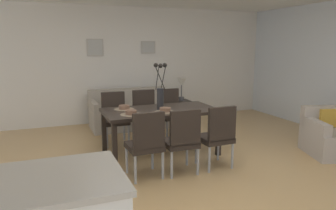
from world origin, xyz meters
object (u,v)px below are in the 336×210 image
Objects in this scene: dining_table at (160,114)px; bowl_near_right at (124,107)px; dining_chair_near_left at (146,141)px; bowl_far_left at (165,109)px; table_lamp at (182,84)px; dining_chair_mid_right at (171,111)px; dining_chair_near_right at (115,115)px; side_table at (181,112)px; centerpiece_vase at (160,92)px; dining_chair_far_right at (145,112)px; dining_chair_mid_left at (217,134)px; armchair at (333,137)px; framed_picture_left at (95,48)px; dining_chair_far_left at (182,138)px; bowl_near_left at (131,112)px; framed_picture_center at (148,47)px; sofa at (131,114)px.

dining_table is 0.59m from bowl_near_right.
bowl_far_left is (0.51, 0.64, 0.27)m from dining_chair_near_left.
dining_chair_mid_right is at bearing -124.28° from table_lamp.
dining_chair_near_right reaches higher than bowl_far_left.
table_lamp reaches higher than side_table.
centerpiece_vase is 2.15m from table_lamp.
dining_chair_far_right is 1.77× the size of side_table.
dining_chair_mid_left is 1.00× the size of dining_chair_mid_right.
centerpiece_vase is at bearing -122.85° from side_table.
framed_picture_left reaches higher than armchair.
dining_table is at bearing 90.00° from bowl_far_left.
dining_chair_near_right is 1.00× the size of dining_chair_far_left.
dining_chair_mid_left is at bearing 0.99° from dining_chair_far_left.
dining_table reaches higher than side_table.
bowl_near_left is (-0.53, 0.68, 0.27)m from dining_chair_far_left.
bowl_far_left reaches higher than dining_table.
table_lamp is (1.17, 1.80, 0.23)m from dining_table.
centerpiece_vase is 2.64m from framed_picture_center.
centerpiece_vase reaches higher than dining_chair_mid_right.
dining_chair_far_left is at bearing -107.09° from dining_chair_mid_right.
dining_table is at bearing 121.63° from dining_chair_mid_left.
dining_chair_mid_left is 5.41× the size of bowl_far_left.
dining_table is 1.04× the size of sofa.
bowl_near_right is 0.45× the size of framed_picture_left.
dining_table is 2.19m from side_table.
dining_chair_near_left is 2.01m from dining_chair_mid_right.
centerpiece_vase is 2.64m from framed_picture_left.
dining_chair_near_left is at bearing -122.27° from table_lamp.
bowl_near_right is at bearing 141.90° from bowl_far_left.
dining_table is 2.16m from table_lamp.
bowl_near_right is at bearing -87.78° from dining_chair_near_right.
framed_picture_left is at bearing 112.20° from dining_chair_far_right.
dining_chair_mid_right reaches higher than side_table.
dining_chair_far_right is at bearing -141.67° from side_table.
table_lamp is at bearing 66.37° from dining_chair_far_left.
bowl_far_left is 2.91m from framed_picture_center.
sofa is (0.56, 2.11, -0.50)m from bowl_near_left.
framed_picture_left is at bearing 91.48° from bowl_near_left.
armchair is at bearing -14.73° from bowl_near_left.
side_table is at bearing -50.43° from framed_picture_center.
dining_chair_far_left reaches higher than armchair.
dining_chair_near_left reaches higher than bowl_near_right.
dining_chair_far_left is 0.53× the size of sofa.
dining_chair_far_left is 3.62m from framed_picture_left.
dining_chair_far_right is at bearing -89.50° from sofa.
framed_picture_left reaches higher than bowl_near_right.
centerpiece_vase is at bearing -122.85° from table_lamp.
framed_picture_center is (1.22, 0.00, -0.00)m from framed_picture_left.
dining_chair_far_right is 1.15m from bowl_far_left.
bowl_near_right is at bearing 134.76° from dining_chair_mid_left.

